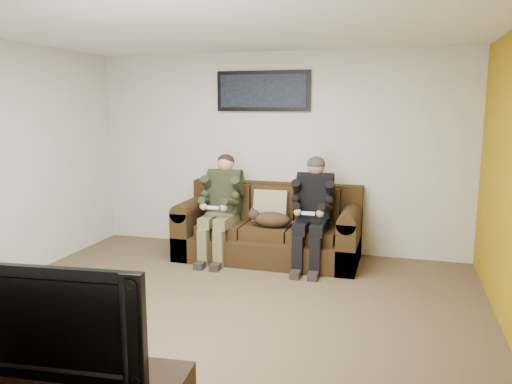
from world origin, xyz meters
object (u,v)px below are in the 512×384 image
(sofa, at_px, (270,230))
(framed_poster, at_px, (263,91))
(television, at_px, (58,316))
(person_right, at_px, (313,206))
(cat, at_px, (270,219))
(person_left, at_px, (222,201))

(sofa, height_order, framed_poster, framed_poster)
(sofa, bearing_deg, framed_poster, 117.41)
(framed_poster, height_order, television, framed_poster)
(person_right, height_order, cat, person_right)
(framed_poster, bearing_deg, person_left, -123.47)
(person_left, xyz_separation_m, person_right, (1.16, 0.00, 0.00))
(person_right, bearing_deg, framed_poster, 143.65)
(sofa, bearing_deg, cat, -74.96)
(person_right, bearing_deg, television, -102.61)
(television, bearing_deg, person_right, 71.84)
(sofa, xyz_separation_m, person_left, (-0.58, -0.19, 0.39))
(person_left, height_order, person_right, person_right)
(framed_poster, bearing_deg, television, -90.32)
(sofa, relative_size, cat, 3.42)
(person_left, height_order, television, person_left)
(television, bearing_deg, cat, 79.88)
(cat, xyz_separation_m, television, (-0.28, -3.56, 0.22))
(person_left, distance_m, television, 3.61)
(sofa, relative_size, person_left, 1.72)
(sofa, bearing_deg, person_left, -161.98)
(cat, height_order, framed_poster, framed_poster)
(television, bearing_deg, framed_poster, 84.12)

